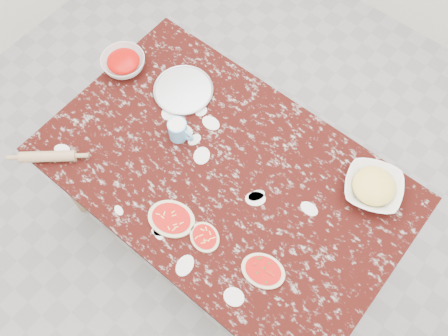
% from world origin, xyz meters
% --- Properties ---
extents(ground, '(4.00, 4.00, 0.00)m').
position_xyz_m(ground, '(0.00, 0.00, 0.00)').
color(ground, gray).
extents(worktable, '(1.60, 1.00, 0.75)m').
position_xyz_m(worktable, '(0.00, 0.00, 0.67)').
color(worktable, black).
rests_on(worktable, ground).
extents(pizza_tray, '(0.34, 0.34, 0.01)m').
position_xyz_m(pizza_tray, '(-0.42, 0.21, 0.76)').
color(pizza_tray, '#B2B2B7').
rests_on(pizza_tray, worktable).
extents(sauce_bowl, '(0.26, 0.26, 0.07)m').
position_xyz_m(sauce_bowl, '(-0.74, 0.14, 0.78)').
color(sauce_bowl, white).
rests_on(sauce_bowl, worktable).
extents(cheese_bowl, '(0.32, 0.32, 0.06)m').
position_xyz_m(cheese_bowl, '(0.54, 0.34, 0.78)').
color(cheese_bowl, white).
rests_on(cheese_bowl, worktable).
extents(flour_mug, '(0.13, 0.09, 0.10)m').
position_xyz_m(flour_mug, '(-0.28, 0.02, 0.80)').
color(flour_mug, '#6AB2E5').
rests_on(flour_mug, worktable).
extents(pizza_left, '(0.24, 0.21, 0.02)m').
position_xyz_m(pizza_left, '(-0.03, -0.31, 0.76)').
color(pizza_left, beige).
rests_on(pizza_left, worktable).
extents(pizza_mid, '(0.16, 0.15, 0.02)m').
position_xyz_m(pizza_mid, '(0.13, -0.28, 0.76)').
color(pizza_mid, beige).
rests_on(pizza_mid, worktable).
extents(pizza_right, '(0.21, 0.18, 0.02)m').
position_xyz_m(pizza_right, '(0.40, -0.24, 0.76)').
color(pizza_right, beige).
rests_on(pizza_right, worktable).
extents(rolling_pin, '(0.22, 0.20, 0.05)m').
position_xyz_m(rolling_pin, '(-0.65, -0.44, 0.77)').
color(rolling_pin, tan).
rests_on(rolling_pin, worktable).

